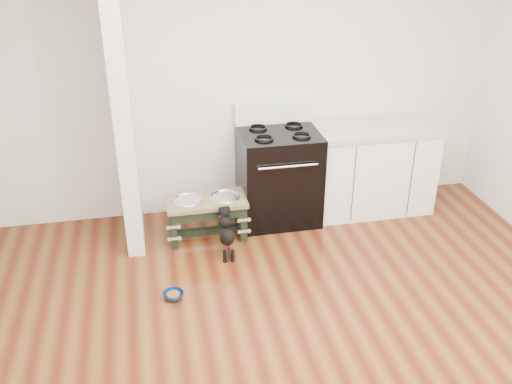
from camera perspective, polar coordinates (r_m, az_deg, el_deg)
The scene contains 8 objects.
ground at distance 4.12m, azimuth 6.01°, elevation -17.46°, with size 5.00×5.00×0.00m, color #4A1C0D.
room_shell at distance 3.20m, azimuth 7.39°, elevation 3.73°, with size 5.00×5.00×5.00m.
partition_wall at distance 5.11m, azimuth -13.30°, elevation 8.94°, with size 0.15×0.80×2.70m, color silver.
oven_range at distance 5.62m, azimuth 2.27°, elevation 1.77°, with size 0.76×0.69×1.14m.
cabinet_run at distance 5.94m, azimuth 11.45°, elevation 2.40°, with size 1.24×0.64×0.91m.
dog_feeder at distance 5.38m, azimuth -4.96°, elevation -1.83°, with size 0.74×0.40×0.42m.
puppy at distance 5.12m, azimuth -2.99°, elevation -3.92°, with size 0.13×0.38×0.45m.
floor_bowl at distance 4.75m, azimuth -8.27°, elevation -10.19°, with size 0.19×0.19×0.05m.
Camera 1 is at (-0.99, -2.78, 2.87)m, focal length 40.00 mm.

